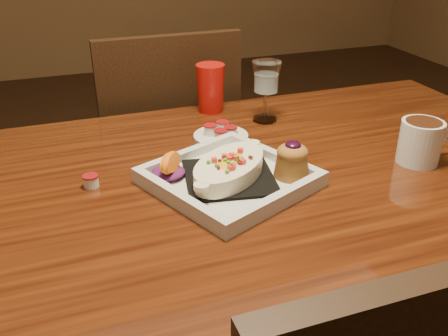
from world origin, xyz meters
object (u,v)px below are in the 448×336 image
object	(u,v)px
goblet	(266,80)
chair_far	(166,161)
saucer	(221,135)
table	(237,228)
plate	(236,172)
coffee_mug	(422,140)
red_tumbler	(211,88)

from	to	relation	value
goblet	chair_far	bearing A→B (deg)	118.43
chair_far	saucer	distance (m)	0.48
table	plate	bearing A→B (deg)	99.07
goblet	saucer	bearing A→B (deg)	-153.40
coffee_mug	goblet	world-z (taller)	goblet
goblet	red_tumbler	xyz separation A→B (m)	(-0.11, 0.11, -0.04)
table	red_tumbler	xyz separation A→B (m)	(0.08, 0.40, 0.16)
plate	goblet	distance (m)	0.35
coffee_mug	red_tumbler	world-z (taller)	red_tumbler
goblet	red_tumbler	distance (m)	0.16
table	plate	size ratio (longest dim) A/B	4.30
red_tumbler	chair_far	bearing A→B (deg)	108.81
chair_far	coffee_mug	bearing A→B (deg)	120.70
coffee_mug	table	bearing A→B (deg)	167.62
coffee_mug	saucer	bearing A→B (deg)	136.51
table	goblet	size ratio (longest dim) A/B	10.06
plate	coffee_mug	bearing A→B (deg)	-28.75
chair_far	plate	size ratio (longest dim) A/B	2.67
chair_far	goblet	xyz separation A→B (m)	(0.18, -0.34, 0.35)
chair_far	plate	xyz separation A→B (m)	(-0.00, -0.62, 0.27)
table	chair_far	distance (m)	0.65
plate	goblet	size ratio (longest dim) A/B	2.34
plate	red_tumbler	size ratio (longest dim) A/B	2.83
saucer	red_tumbler	distance (m)	0.19
plate	goblet	world-z (taller)	goblet
coffee_mug	chair_far	bearing A→B (deg)	112.64
chair_far	red_tumbler	bearing A→B (deg)	108.81
table	coffee_mug	bearing A→B (deg)	-4.32
goblet	saucer	world-z (taller)	goblet
coffee_mug	red_tumbler	xyz separation A→B (m)	(-0.31, 0.43, 0.01)
chair_far	saucer	xyz separation A→B (m)	(0.04, -0.41, 0.25)
table	saucer	xyz separation A→B (m)	(0.04, 0.22, 0.11)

